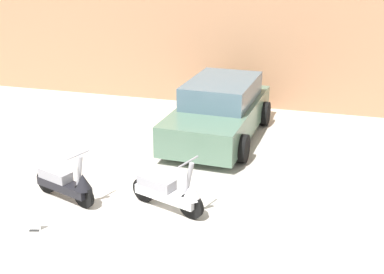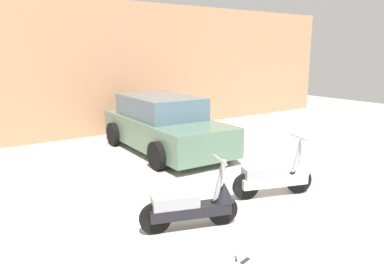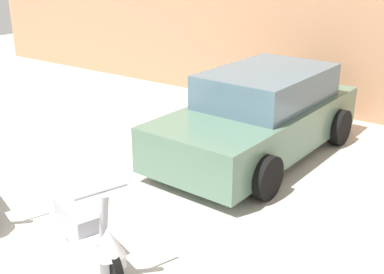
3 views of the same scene
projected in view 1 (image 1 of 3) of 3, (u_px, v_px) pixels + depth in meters
The scene contains 6 objects.
ground_plane at pixel (106, 242), 7.60m from camera, with size 28.00×28.00×0.00m, color beige.
wall_back at pixel (220, 37), 13.88m from camera, with size 19.60×0.12×4.01m, color tan.
scooter_front_left at pixel (66, 183), 8.75m from camera, with size 1.42×0.72×1.03m.
scooter_front_right at pixel (170, 191), 8.40m from camera, with size 1.47×0.75×1.06m.
car_rear_left at pixel (220, 111), 11.74m from camera, with size 2.15×4.21×1.41m.
placard_near_left_scooter at pixel (34, 224), 7.89m from camera, with size 0.20×0.16×0.26m.
Camera 1 is at (3.12, -5.87, 4.27)m, focal length 45.00 mm.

